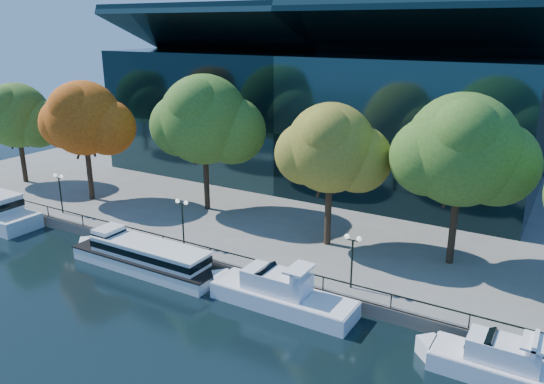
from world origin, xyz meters
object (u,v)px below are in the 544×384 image
Objects in this scene: cruiser_near at (277,292)px; lamp_2 at (353,249)px; lamp_0 at (59,184)px; tree_1 at (85,120)px; tree_0 at (17,117)px; lamp_1 at (182,212)px; tree_4 at (464,153)px; tree_2 at (205,122)px; cruiser_far at (502,364)px; tree_3 at (332,150)px; tour_boat at (142,255)px.

lamp_2 reaches higher than cruiser_near.
lamp_0 is at bearing 180.00° from lamp_2.
lamp_0 is (-26.92, 3.43, 2.93)m from cruiser_near.
tree_0 is at bearing 177.59° from tree_1.
lamp_1 is at bearing -15.67° from tree_1.
tree_2 is at bearing 178.70° from tree_4.
cruiser_far is (14.89, -0.67, -0.06)m from cruiser_near.
tree_4 is 3.33× the size of lamp_2.
tree_2 is at bearing 171.89° from tree_3.
lamp_0 is 15.63m from lamp_1.
tree_1 is 0.93× the size of tree_2.
lamp_1 is 15.40m from lamp_2.
cruiser_near is 12.15m from lamp_1.
cruiser_near is at bearing -16.17° from tree_1.
tour_boat is at bearing -78.21° from tree_2.
cruiser_far is 15.94m from tree_4.
tree_1 is 3.15× the size of lamp_0.
lamp_0 is 31.04m from lamp_2.
tree_4 reaches higher than tour_boat.
cruiser_near is at bearing -12.12° from tree_0.
tree_1 is 1.04× the size of tree_3.
lamp_0 is (-26.32, -6.37, -5.30)m from tree_3.
tree_3 is at bearing 13.61° from lamp_0.
lamp_2 reaches higher than cruiser_far.
lamp_0 is (-41.80, 4.09, 2.99)m from cruiser_far.
cruiser_near is 2.89× the size of lamp_0.
tree_4 is at bearing 28.01° from tour_boat.
tree_0 is 2.92× the size of lamp_0.
tree_3 reaches higher than lamp_1.
tree_3 is (-0.60, 9.80, 8.23)m from cruiser_near.
cruiser_near is 30.24m from tree_1.
cruiser_near is at bearing -38.23° from tree_2.
tree_0 is 2.92× the size of lamp_1.
tree_4 is at bearing -1.30° from tree_2.
tree_0 is (-54.86, 9.25, 7.86)m from cruiser_far.
tree_1 is at bearing -175.04° from tree_4.
tree_4 is at bearing 4.96° from tree_1.
tree_2 is at bearing 114.11° from lamp_1.
cruiser_far is at bearing -22.70° from tree_2.
tree_1 is 13.35m from tree_2.
tree_2 is 1.02× the size of tree_4.
tree_4 reaches higher than tree_3.
tree_2 reaches higher than cruiser_near.
tree_0 reaches higher than lamp_1.
cruiser_far is at bearing -11.56° from tree_1.
cruiser_near is (12.51, 0.34, -0.15)m from tour_boat.
tree_3 reaches higher than tree_0.
lamp_2 is at bearing 12.77° from tour_boat.
lamp_0 is at bearing -166.39° from tree_3.
tree_3 is (11.91, 10.14, 8.08)m from tour_boat.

